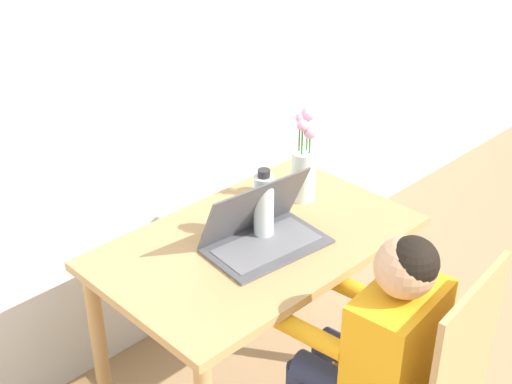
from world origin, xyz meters
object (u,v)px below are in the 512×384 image
at_px(person_seated, 378,341).
at_px(laptop, 262,230).
at_px(water_bottle, 264,206).
at_px(flower_vase, 304,166).

distance_m(person_seated, laptop, 0.50).
distance_m(person_seated, water_bottle, 0.55).
height_order(person_seated, laptop, person_seated).
xyz_separation_m(person_seated, laptop, (0.02, 0.48, 0.14)).
distance_m(person_seated, flower_vase, 0.70).
height_order(person_seated, flower_vase, flower_vase).
bearing_deg(flower_vase, water_bottle, -164.24).
relative_size(person_seated, flower_vase, 2.88).
distance_m(laptop, flower_vase, 0.33).
height_order(laptop, water_bottle, water_bottle).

